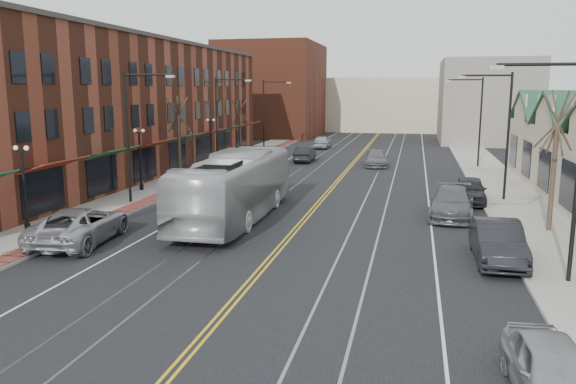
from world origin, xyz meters
The scene contains 30 objects.
ground centered at (0.00, 0.00, 0.00)m, with size 160.00×160.00×0.00m, color black.
sidewalk_left centered at (-12.00, 20.00, 0.07)m, with size 4.00×120.00×0.15m, color gray.
sidewalk_right centered at (12.00, 20.00, 0.07)m, with size 4.00×120.00×0.15m, color gray.
building_left centered at (-19.00, 27.00, 5.50)m, with size 10.00×50.00×11.00m, color brown.
backdrop_left centered at (-16.00, 70.00, 7.00)m, with size 14.00×18.00×14.00m, color brown.
backdrop_mid centered at (0.00, 85.00, 4.50)m, with size 22.00×14.00×9.00m, color #BEAC92.
backdrop_right centered at (15.00, 65.00, 5.50)m, with size 12.00×16.00×11.00m, color slate.
streetlight_l_1 centered at (-11.05, 16.00, 5.03)m, with size 3.33×0.25×8.00m.
streetlight_l_2 centered at (-11.05, 32.00, 5.03)m, with size 3.33×0.25×8.00m.
streetlight_l_3 centered at (-11.05, 48.00, 5.03)m, with size 3.33×0.25×8.00m.
streetlight_r_0 centered at (11.05, 6.00, 5.03)m, with size 3.33×0.25×8.00m.
streetlight_r_1 centered at (11.05, 22.00, 5.03)m, with size 3.33×0.25×8.00m.
streetlight_r_2 centered at (11.05, 38.00, 5.03)m, with size 3.33×0.25×8.00m.
lamppost_l_1 centered at (-12.80, 8.00, 2.20)m, with size 0.84×0.28×4.27m.
lamppost_l_2 centered at (-12.80, 20.00, 2.20)m, with size 0.84×0.28×4.27m.
lamppost_l_3 centered at (-12.80, 34.00, 2.20)m, with size 0.84×0.28×4.27m.
tree_left_near centered at (-12.50, 26.00, 3.51)m, with size 1.78×1.37×6.48m.
tree_left_far centered at (-12.50, 42.00, 3.28)m, with size 1.66×1.28×6.02m.
tree_right_mid centered at (12.50, 14.00, 3.75)m, with size 1.90×1.46×6.93m.
manhole_far centered at (-11.20, 8.00, 0.16)m, with size 0.60×0.60×0.02m, color #592D19.
traffic_signal centered at (-10.60, 24.00, 2.35)m, with size 0.18×0.15×3.80m.
transit_bus centered at (-3.68, 13.25, 1.84)m, with size 3.09×13.22×3.68m, color #BABABC.
parked_suv centered at (-9.30, 7.13, 0.85)m, with size 2.83×6.14×1.71m, color #9FA0A6.
parked_car_a centered at (9.07, -2.68, 0.74)m, with size 1.74×4.32×1.47m, color #999B9F.
parked_car_b centered at (9.30, 8.34, 0.86)m, with size 1.82×5.21×1.72m, color black.
parked_car_c centered at (7.95, 16.61, 0.83)m, with size 2.33×5.73×1.66m, color #58585E.
parked_car_d centered at (9.30, 21.02, 0.82)m, with size 1.94×4.83×1.64m, color black.
distant_car_left centered at (-4.81, 38.84, 0.76)m, with size 1.60×4.59×1.51m, color black.
distant_car_right centered at (2.29, 37.16, 0.72)m, with size 2.02×4.96×1.44m, color slate.
distant_car_far centered at (-5.26, 52.21, 0.80)m, with size 1.89×4.69×1.60m, color #9B9DA1.
Camera 1 is at (5.77, -15.52, 7.08)m, focal length 35.00 mm.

